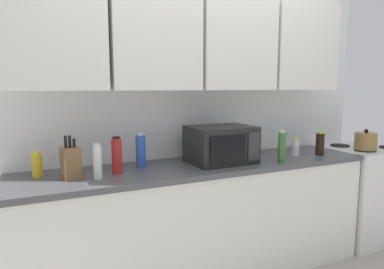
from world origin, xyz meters
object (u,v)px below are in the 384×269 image
(bottle_blue_cleaner, at_px, (141,151))
(bottle_red_sauce, at_px, (117,156))
(knife_block, at_px, (71,162))
(bottle_clear_tall, at_px, (295,148))
(bottle_white_jar, at_px, (97,162))
(bottle_green_oil, at_px, (282,147))
(bottle_yellow_mustard, at_px, (37,165))
(microwave, at_px, (221,144))
(bottle_soy_dark, at_px, (320,144))
(kettle, at_px, (366,141))
(stove_range, at_px, (361,192))

(bottle_blue_cleaner, xyz_separation_m, bottle_red_sauce, (-0.20, -0.10, 0.00))
(knife_block, distance_m, bottle_blue_cleaner, 0.50)
(bottle_clear_tall, height_order, bottle_white_jar, bottle_white_jar)
(bottle_green_oil, relative_size, bottle_yellow_mustard, 1.48)
(bottle_white_jar, xyz_separation_m, bottle_yellow_mustard, (-0.34, 0.21, -0.03))
(microwave, relative_size, knife_block, 1.74)
(knife_block, height_order, bottle_soy_dark, knife_block)
(kettle, relative_size, bottle_white_jar, 0.85)
(bottle_soy_dark, bearing_deg, knife_block, 176.98)
(microwave, xyz_separation_m, bottle_green_oil, (0.42, -0.20, -0.02))
(kettle, relative_size, bottle_yellow_mustard, 1.14)
(stove_range, bearing_deg, bottle_clear_tall, -176.92)
(kettle, relative_size, bottle_clear_tall, 1.27)
(bottle_white_jar, bearing_deg, bottle_green_oil, -4.70)
(bottle_blue_cleaner, distance_m, bottle_red_sauce, 0.22)
(bottle_soy_dark, bearing_deg, bottle_green_oil, -169.82)
(bottle_white_jar, bearing_deg, bottle_soy_dark, -0.78)
(kettle, height_order, bottle_clear_tall, kettle)
(bottle_red_sauce, xyz_separation_m, bottle_yellow_mustard, (-0.48, 0.12, -0.04))
(bottle_white_jar, bearing_deg, bottle_red_sauce, 32.03)
(microwave, xyz_separation_m, bottle_soy_dark, (0.91, -0.11, -0.04))
(microwave, height_order, bottle_white_jar, microwave)
(bottle_white_jar, bearing_deg, knife_block, 152.13)
(stove_range, distance_m, bottle_clear_tall, 1.05)
(kettle, xyz_separation_m, bottle_soy_dark, (-0.52, 0.03, 0.01))
(microwave, height_order, bottle_green_oil, microwave)
(bottle_blue_cleaner, bearing_deg, bottle_clear_tall, -6.79)
(bottle_white_jar, bearing_deg, kettle, -1.37)
(bottle_yellow_mustard, bearing_deg, knife_block, -34.50)
(kettle, xyz_separation_m, bottle_clear_tall, (-0.74, 0.09, -0.02))
(knife_block, bearing_deg, bottle_green_oil, -7.23)
(knife_block, distance_m, bottle_green_oil, 1.53)
(bottle_clear_tall, height_order, bottle_yellow_mustard, bottle_yellow_mustard)
(bottle_blue_cleaner, bearing_deg, stove_range, -2.73)
(bottle_red_sauce, bearing_deg, knife_block, -178.34)
(knife_block, xyz_separation_m, bottle_white_jar, (0.15, -0.08, 0.01))
(kettle, xyz_separation_m, microwave, (-1.43, 0.14, 0.05))
(knife_block, bearing_deg, bottle_blue_cleaner, 12.52)
(bottle_blue_cleaner, relative_size, bottle_white_jar, 1.10)
(bottle_soy_dark, bearing_deg, bottle_yellow_mustard, 173.82)
(knife_block, bearing_deg, stove_range, 0.07)
(stove_range, bearing_deg, kettle, -140.53)
(kettle, relative_size, bottle_soy_dark, 0.91)
(stove_range, distance_m, knife_block, 2.75)
(bottle_blue_cleaner, relative_size, bottle_clear_tall, 1.66)
(kettle, height_order, bottle_yellow_mustard, kettle)
(bottle_clear_tall, relative_size, bottle_white_jar, 0.67)
(bottle_blue_cleaner, distance_m, bottle_clear_tall, 1.30)
(kettle, distance_m, knife_block, 2.52)
(kettle, height_order, bottle_red_sauce, bottle_red_sauce)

